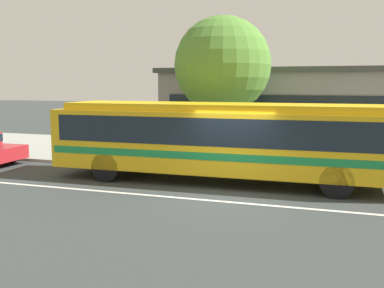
{
  "coord_description": "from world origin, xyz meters",
  "views": [
    {
      "loc": [
        3.25,
        -13.09,
        3.36
      ],
      "look_at": [
        -1.65,
        1.45,
        1.3
      ],
      "focal_mm": 42.7,
      "sensor_mm": 36.0,
      "label": 1
    }
  ],
  "objects_px": {
    "pedestrian_standing_by_tree": "(204,140)",
    "bus_stop_sign": "(339,134)",
    "pedestrian_waiting_near_sign": "(137,134)",
    "pedestrian_walking_along_curb": "(160,138)",
    "street_tree_near_stop": "(223,65)",
    "transit_bus": "(218,137)"
  },
  "relations": [
    {
      "from": "pedestrian_standing_by_tree",
      "to": "transit_bus",
      "type": "bearing_deg",
      "value": -62.77
    },
    {
      "from": "transit_bus",
      "to": "pedestrian_waiting_near_sign",
      "type": "height_order",
      "value": "transit_bus"
    },
    {
      "from": "pedestrian_walking_along_curb",
      "to": "bus_stop_sign",
      "type": "relative_size",
      "value": 0.71
    },
    {
      "from": "pedestrian_walking_along_curb",
      "to": "bus_stop_sign",
      "type": "xyz_separation_m",
      "value": [
        7.1,
        -1.0,
        0.54
      ]
    },
    {
      "from": "pedestrian_waiting_near_sign",
      "to": "transit_bus",
      "type": "bearing_deg",
      "value": -35.7
    },
    {
      "from": "pedestrian_walking_along_curb",
      "to": "street_tree_near_stop",
      "type": "relative_size",
      "value": 0.27
    },
    {
      "from": "pedestrian_waiting_near_sign",
      "to": "street_tree_near_stop",
      "type": "xyz_separation_m",
      "value": [
        3.69,
        0.69,
        2.97
      ]
    },
    {
      "from": "pedestrian_walking_along_curb",
      "to": "street_tree_near_stop",
      "type": "distance_m",
      "value": 4.01
    },
    {
      "from": "pedestrian_standing_by_tree",
      "to": "bus_stop_sign",
      "type": "relative_size",
      "value": 0.72
    },
    {
      "from": "bus_stop_sign",
      "to": "street_tree_near_stop",
      "type": "relative_size",
      "value": 0.39
    },
    {
      "from": "pedestrian_waiting_near_sign",
      "to": "pedestrian_standing_by_tree",
      "type": "height_order",
      "value": "pedestrian_waiting_near_sign"
    },
    {
      "from": "bus_stop_sign",
      "to": "street_tree_near_stop",
      "type": "distance_m",
      "value": 5.86
    },
    {
      "from": "pedestrian_waiting_near_sign",
      "to": "pedestrian_walking_along_curb",
      "type": "bearing_deg",
      "value": -23.95
    },
    {
      "from": "transit_bus",
      "to": "pedestrian_waiting_near_sign",
      "type": "distance_m",
      "value": 5.72
    },
    {
      "from": "pedestrian_walking_along_curb",
      "to": "pedestrian_standing_by_tree",
      "type": "height_order",
      "value": "pedestrian_standing_by_tree"
    },
    {
      "from": "pedestrian_waiting_near_sign",
      "to": "pedestrian_standing_by_tree",
      "type": "xyz_separation_m",
      "value": [
        3.36,
        -0.85,
        -0.02
      ]
    },
    {
      "from": "street_tree_near_stop",
      "to": "pedestrian_standing_by_tree",
      "type": "bearing_deg",
      "value": -102.21
    },
    {
      "from": "bus_stop_sign",
      "to": "pedestrian_waiting_near_sign",
      "type": "bearing_deg",
      "value": 169.24
    },
    {
      "from": "pedestrian_standing_by_tree",
      "to": "bus_stop_sign",
      "type": "bearing_deg",
      "value": -8.44
    },
    {
      "from": "street_tree_near_stop",
      "to": "transit_bus",
      "type": "bearing_deg",
      "value": -76.84
    },
    {
      "from": "transit_bus",
      "to": "pedestrian_waiting_near_sign",
      "type": "relative_size",
      "value": 6.67
    },
    {
      "from": "transit_bus",
      "to": "pedestrian_standing_by_tree",
      "type": "bearing_deg",
      "value": 117.23
    }
  ]
}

